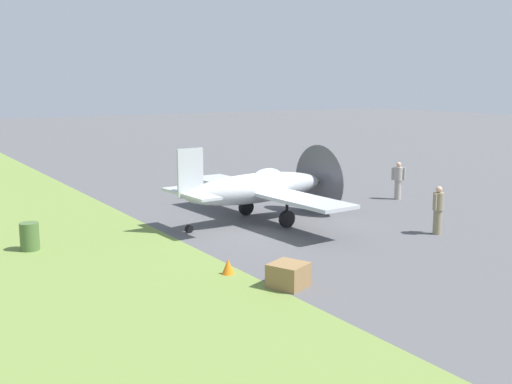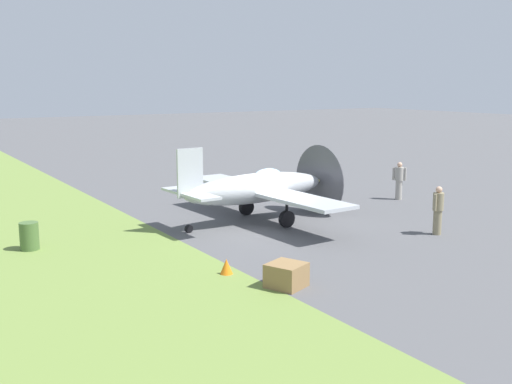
% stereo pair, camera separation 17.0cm
% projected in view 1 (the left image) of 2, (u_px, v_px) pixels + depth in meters
% --- Properties ---
extents(ground_plane, '(160.00, 160.00, 0.00)m').
position_uv_depth(ground_plane, '(271.00, 226.00, 23.13)').
color(ground_plane, '#515154').
extents(grass_verge, '(120.00, 11.00, 0.01)m').
position_uv_depth(grass_verge, '(9.00, 265.00, 18.20)').
color(grass_verge, olive).
rests_on(grass_verge, ground).
extents(airplane_lead, '(8.92, 7.06, 3.18)m').
position_uv_depth(airplane_lead, '(259.00, 188.00, 23.66)').
color(airplane_lead, '#B2B7BC').
rests_on(airplane_lead, ground).
extents(ground_crew_chief, '(0.38, 0.61, 1.73)m').
position_uv_depth(ground_crew_chief, '(438.00, 209.00, 21.78)').
color(ground_crew_chief, '#847A5B').
rests_on(ground_crew_chief, ground).
extents(ground_crew_mechanic, '(0.51, 0.44, 1.73)m').
position_uv_depth(ground_crew_mechanic, '(398.00, 180.00, 28.34)').
color(ground_crew_mechanic, '#9E998E').
rests_on(ground_crew_mechanic, ground).
extents(fuel_drum, '(0.60, 0.60, 0.90)m').
position_uv_depth(fuel_drum, '(30.00, 237.00, 19.76)').
color(fuel_drum, '#476633').
rests_on(fuel_drum, ground).
extents(supply_crate, '(1.18, 1.18, 0.64)m').
position_uv_depth(supply_crate, '(288.00, 275.00, 16.22)').
color(supply_crate, olive).
rests_on(supply_crate, ground).
extents(runway_marker_cone, '(0.36, 0.36, 0.44)m').
position_uv_depth(runway_marker_cone, '(228.00, 267.00, 17.32)').
color(runway_marker_cone, orange).
rests_on(runway_marker_cone, ground).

